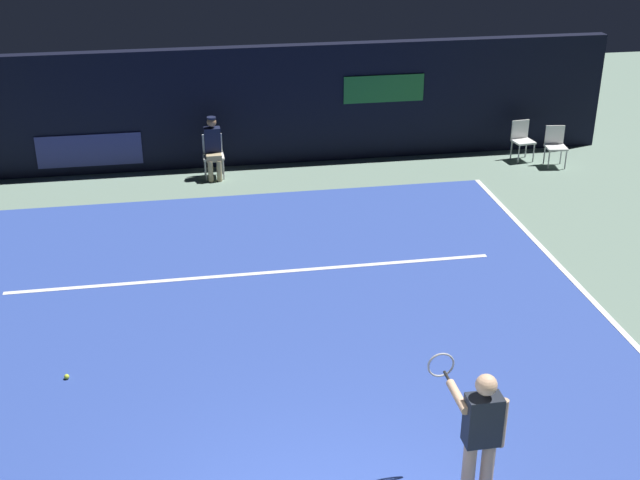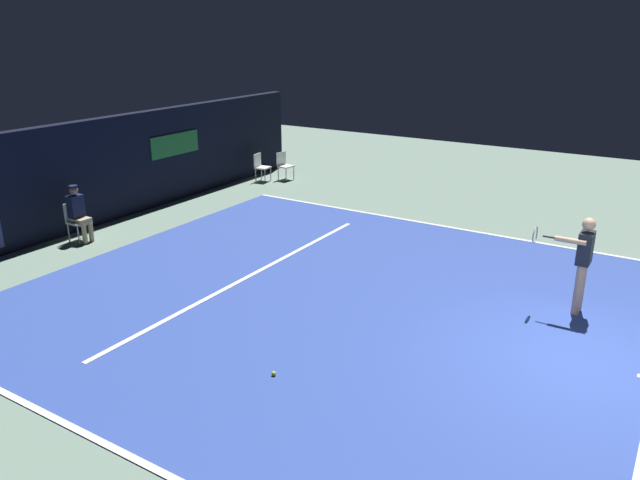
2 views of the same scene
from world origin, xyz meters
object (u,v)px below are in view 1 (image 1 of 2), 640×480
at_px(tennis_player, 480,435).
at_px(courtside_chair_near, 522,138).
at_px(courtside_chair_far, 555,144).
at_px(line_judge_on_chair, 213,147).
at_px(tennis_ball, 67,377).

height_order(tennis_player, courtside_chair_near, tennis_player).
bearing_deg(tennis_player, courtside_chair_far, 61.82).
xyz_separation_m(courtside_chair_near, courtside_chair_far, (0.57, -0.51, 0.00)).
height_order(line_judge_on_chair, tennis_ball, line_judge_on_chair).
distance_m(tennis_player, courtside_chair_far, 11.31).
xyz_separation_m(tennis_player, courtside_chair_near, (4.77, 10.47, -0.49)).
bearing_deg(courtside_chair_far, courtside_chair_near, 138.13).
distance_m(tennis_player, line_judge_on_chair, 10.70).
relative_size(courtside_chair_near, courtside_chair_far, 1.00).
bearing_deg(tennis_player, line_judge_on_chair, 101.44).
xyz_separation_m(line_judge_on_chair, courtside_chair_far, (7.46, -0.52, -0.18)).
bearing_deg(courtside_chair_near, tennis_player, -114.48).
relative_size(tennis_player, courtside_chair_far, 1.97).
distance_m(line_judge_on_chair, courtside_chair_far, 7.48).
relative_size(line_judge_on_chair, courtside_chair_far, 1.50).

